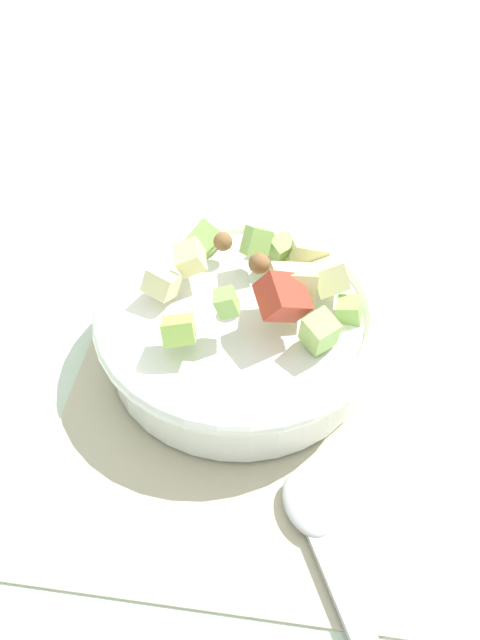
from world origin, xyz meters
The scene contains 4 objects.
ground_plane centered at (0.00, 0.00, 0.00)m, with size 2.40×2.40×0.00m, color silver.
placemat centered at (0.00, 0.00, 0.00)m, with size 0.49×0.31×0.01m, color #BCB299.
salad_bowl centered at (0.00, 0.01, 0.04)m, with size 0.26×0.26×0.12m.
serving_spoon centered at (-0.19, -0.08, 0.01)m, with size 0.18×0.11×0.01m.
Camera 1 is at (-0.40, -0.05, 0.47)m, focal length 35.82 mm.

